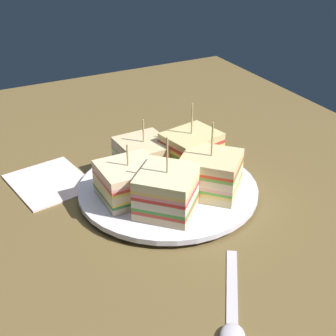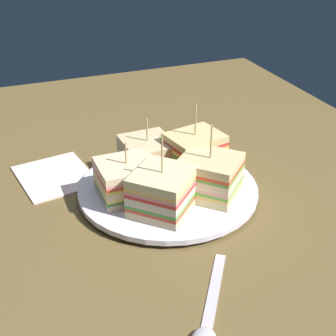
# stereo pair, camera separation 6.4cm
# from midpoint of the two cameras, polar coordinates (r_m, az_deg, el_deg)

# --- Properties ---
(ground_plane) EXTENTS (1.12, 0.87, 0.02)m
(ground_plane) POSITION_cam_midpoint_polar(r_m,az_deg,el_deg) (0.72, 2.53, -3.72)
(ground_plane) COLOR brown
(plate) EXTENTS (0.26, 0.26, 0.01)m
(plate) POSITION_cam_midpoint_polar(r_m,az_deg,el_deg) (0.71, 2.56, -2.55)
(plate) COLOR white
(plate) RESTS_ON ground_plane
(sandwich_wedge_0) EXTENTS (0.08, 0.07, 0.08)m
(sandwich_wedge_0) POSITION_cam_midpoint_polar(r_m,az_deg,el_deg) (0.74, 0.10, 1.45)
(sandwich_wedge_0) COLOR #CFB980
(sandwich_wedge_0) RESTS_ON plate
(sandwich_wedge_1) EXTENTS (0.07, 0.08, 0.08)m
(sandwich_wedge_1) POSITION_cam_midpoint_polar(r_m,az_deg,el_deg) (0.68, -2.07, -1.31)
(sandwich_wedge_1) COLOR beige
(sandwich_wedge_1) RESTS_ON plate
(sandwich_wedge_2) EXTENTS (0.11, 0.11, 0.11)m
(sandwich_wedge_2) POSITION_cam_midpoint_polar(r_m,az_deg,el_deg) (0.65, 2.20, -2.77)
(sandwich_wedge_2) COLOR #D5B784
(sandwich_wedge_2) RESTS_ON plate
(sandwich_wedge_3) EXTENTS (0.10, 0.10, 0.11)m
(sandwich_wedge_3) POSITION_cam_midpoint_polar(r_m,az_deg,el_deg) (0.69, 7.43, -0.99)
(sandwich_wedge_3) COLOR beige
(sandwich_wedge_3) RESTS_ON plate
(sandwich_wedge_4) EXTENTS (0.08, 0.09, 0.11)m
(sandwich_wedge_4) POSITION_cam_midpoint_polar(r_m,az_deg,el_deg) (0.74, 5.52, 1.67)
(sandwich_wedge_4) COLOR #D7BD87
(sandwich_wedge_4) RESTS_ON plate
(chip_pile) EXTENTS (0.07, 0.07, 0.03)m
(chip_pile) POSITION_cam_midpoint_polar(r_m,az_deg,el_deg) (0.72, 2.43, -0.80)
(chip_pile) COLOR #E8D973
(chip_pile) RESTS_ON plate
(spoon) EXTENTS (0.14, 0.10, 0.01)m
(spoon) POSITION_cam_midpoint_polar(r_m,az_deg,el_deg) (0.53, 8.17, -17.52)
(spoon) COLOR silver
(spoon) RESTS_ON ground_plane
(napkin) EXTENTS (0.14, 0.12, 0.01)m
(napkin) POSITION_cam_midpoint_polar(r_m,az_deg,el_deg) (0.77, -10.60, -0.89)
(napkin) COLOR silver
(napkin) RESTS_ON ground_plane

